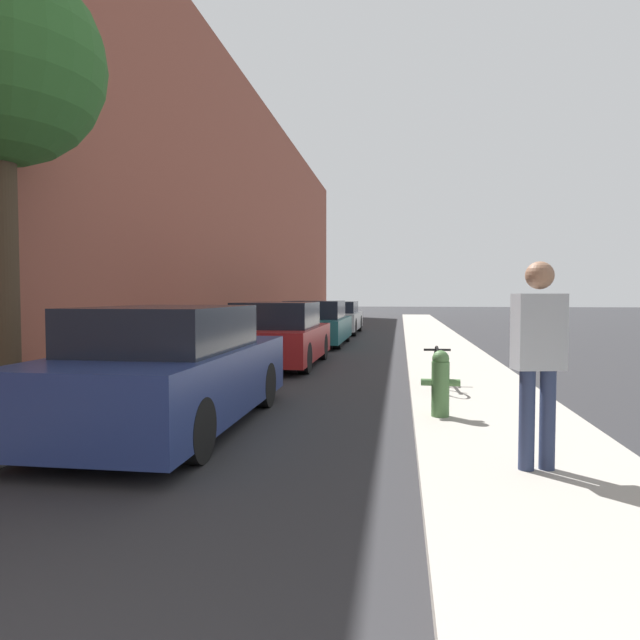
% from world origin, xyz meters
% --- Properties ---
extents(ground_plane, '(120.00, 120.00, 0.00)m').
position_xyz_m(ground_plane, '(0.00, 16.00, 0.00)').
color(ground_plane, '#28282B').
extents(sidewalk_left, '(2.00, 52.00, 0.12)m').
position_xyz_m(sidewalk_left, '(-2.90, 16.00, 0.06)').
color(sidewalk_left, '#9E998E').
rests_on(sidewalk_left, ground).
extents(sidewalk_right, '(2.00, 52.00, 0.12)m').
position_xyz_m(sidewalk_right, '(2.90, 16.00, 0.06)').
color(sidewalk_right, '#9E998E').
rests_on(sidewalk_right, ground).
extents(building_facade_left, '(0.70, 52.00, 9.54)m').
position_xyz_m(building_facade_left, '(-4.25, 16.00, 4.77)').
color(building_facade_left, brown).
rests_on(building_facade_left, ground).
extents(parked_car_navy, '(1.76, 4.31, 1.46)m').
position_xyz_m(parked_car_navy, '(-0.96, 6.01, 0.69)').
color(parked_car_navy, black).
rests_on(parked_car_navy, ground).
extents(parked_car_red, '(1.83, 4.02, 1.43)m').
position_xyz_m(parked_car_red, '(-0.98, 11.94, 0.67)').
color(parked_car_red, black).
rests_on(parked_car_red, ground).
extents(parked_car_teal, '(1.90, 4.32, 1.41)m').
position_xyz_m(parked_car_teal, '(-0.92, 17.18, 0.67)').
color(parked_car_teal, black).
rests_on(parked_car_teal, ground).
extents(parked_car_silver, '(1.75, 4.62, 1.33)m').
position_xyz_m(parked_car_silver, '(-0.83, 22.50, 0.65)').
color(parked_car_silver, black).
rests_on(parked_car_silver, ground).
extents(fire_hydrant, '(0.47, 0.22, 0.80)m').
position_xyz_m(fire_hydrant, '(2.22, 6.57, 0.53)').
color(fire_hydrant, '#47703D').
rests_on(fire_hydrant, sidewalk_right).
extents(pedestrian, '(0.44, 0.29, 1.75)m').
position_xyz_m(pedestrian, '(2.88, 4.59, 1.13)').
color(pedestrian, '#283351').
rests_on(pedestrian, sidewalk_right).
extents(bicycle, '(0.44, 1.54, 0.63)m').
position_xyz_m(bicycle, '(2.36, 8.72, 0.44)').
color(bicycle, black).
rests_on(bicycle, sidewalk_right).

